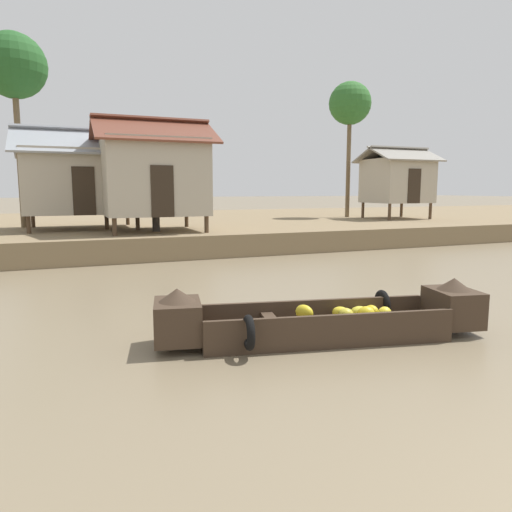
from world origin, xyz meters
TOP-DOWN VIEW (x-y plane):
  - ground_plane at (0.00, 10.00)m, footprint 300.00×300.00m
  - riverbank_strip at (0.00, 24.85)m, footprint 160.00×20.00m
  - banana_boat at (-0.08, 5.66)m, footprint 5.41×1.97m
  - stilt_house_left at (-3.14, 19.74)m, footprint 5.00×3.91m
  - stilt_house_mid_left at (-0.65, 17.55)m, footprint 4.38×3.92m
  - stilt_house_mid_right at (13.19, 20.54)m, footprint 3.80×3.26m
  - palm_tree_near at (11.48, 22.77)m, footprint 2.38×2.38m
  - palm_tree_mid at (-5.45, 21.36)m, footprint 2.61×2.61m
  - vendor_person at (-0.64, 17.27)m, footprint 0.44×0.44m

SIDE VIEW (x-z plane):
  - ground_plane at x=0.00m, z-range 0.00..0.00m
  - banana_boat at x=-0.08m, z-range -0.13..0.80m
  - riverbank_strip at x=0.00m, z-range 0.00..0.83m
  - vendor_person at x=-0.64m, z-range 0.92..2.58m
  - stilt_house_left at x=-3.14m, z-range 0.76..4.81m
  - stilt_house_mid_left at x=-0.65m, z-range 0.79..5.07m
  - stilt_house_mid_right at x=13.19m, z-range 1.00..4.90m
  - palm_tree_near at x=11.48m, z-range 3.36..10.98m
  - palm_tree_mid at x=-5.45m, z-range 3.39..11.25m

